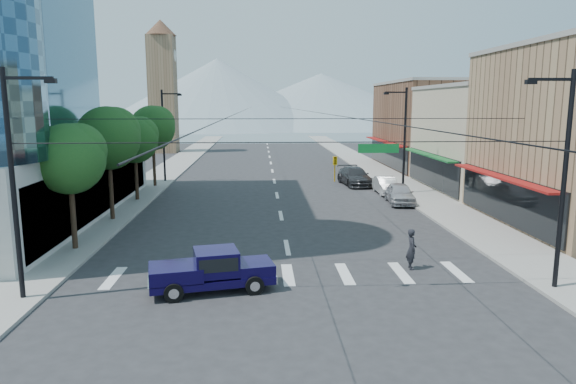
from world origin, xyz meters
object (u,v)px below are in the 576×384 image
object	(u,v)px
parked_car_mid	(386,185)
parked_car_far	(355,176)
pedestrian	(411,249)
parked_car_near	(400,193)
pickup_truck	(211,270)

from	to	relation	value
parked_car_mid	parked_car_far	world-z (taller)	parked_car_far
pedestrian	parked_car_mid	size ratio (longest dim) A/B	0.43
parked_car_near	pedestrian	bearing A→B (deg)	-98.70
pedestrian	parked_car_mid	xyz separation A→B (m)	(3.78, 20.21, -0.23)
pickup_truck	parked_car_near	xyz separation A→B (m)	(12.86, 18.19, -0.11)
pickup_truck	pedestrian	size ratio (longest dim) A/B	2.81
pickup_truck	parked_car_far	distance (m)	29.64
pickup_truck	parked_car_near	size ratio (longest dim) A/B	1.16
pedestrian	parked_car_far	world-z (taller)	pedestrian
parked_car_mid	parked_car_near	bearing A→B (deg)	-89.73
pickup_truck	parked_car_mid	bearing A→B (deg)	48.64
pedestrian	parked_car_near	bearing A→B (deg)	-11.03
parked_car_far	parked_car_near	bearing A→B (deg)	-84.95
pedestrian	parked_car_near	size ratio (longest dim) A/B	0.41
parked_car_near	parked_car_mid	bearing A→B (deg)	94.73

